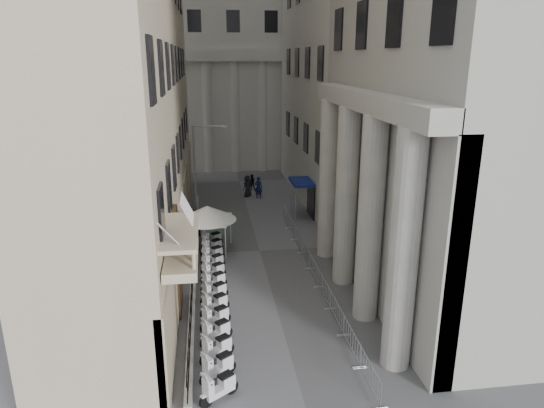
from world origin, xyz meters
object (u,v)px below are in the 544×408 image
(pedestrian_a, at_px, (259,188))
(pedestrian_b, at_px, (252,182))
(security_tent, at_px, (204,212))
(street_lamp, at_px, (199,168))
(scooter_0, at_px, (220,400))
(info_kiosk, at_px, (197,223))

(pedestrian_a, xyz_separation_m, pedestrian_b, (-0.35, 3.04, -0.24))
(security_tent, relative_size, pedestrian_b, 2.48)
(security_tent, distance_m, pedestrian_b, 15.56)
(street_lamp, xyz_separation_m, pedestrian_b, (4.86, 10.38, -3.83))
(scooter_0, relative_size, street_lamp, 0.19)
(security_tent, relative_size, pedestrian_a, 1.90)
(scooter_0, relative_size, pedestrian_b, 0.97)
(street_lamp, height_order, pedestrian_b, street_lamp)
(info_kiosk, bearing_deg, street_lamp, 57.80)
(pedestrian_b, bearing_deg, scooter_0, 81.40)
(info_kiosk, height_order, pedestrian_a, pedestrian_a)
(street_lamp, xyz_separation_m, pedestrian_a, (5.20, 7.34, -3.59))
(security_tent, xyz_separation_m, info_kiosk, (-0.59, 2.84, -1.69))
(security_tent, bearing_deg, street_lamp, 93.89)
(security_tent, height_order, street_lamp, street_lamp)
(pedestrian_a, bearing_deg, pedestrian_b, -59.33)
(pedestrian_a, relative_size, pedestrian_b, 1.31)
(info_kiosk, bearing_deg, pedestrian_a, 36.88)
(scooter_0, height_order, info_kiosk, info_kiosk)
(pedestrian_a, bearing_deg, street_lamp, 78.85)
(scooter_0, bearing_deg, pedestrian_b, -42.25)
(street_lamp, relative_size, pedestrian_b, 5.01)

